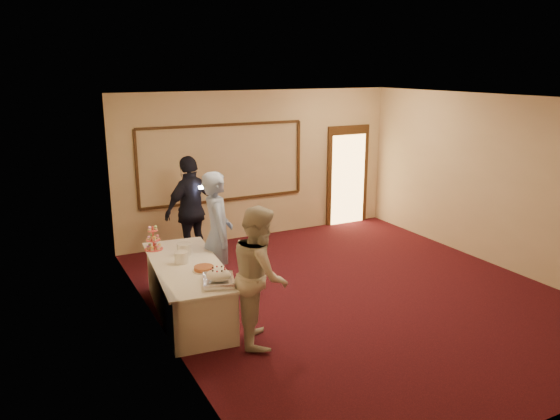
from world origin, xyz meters
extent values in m
plane|color=black|center=(0.00, 0.00, 0.00)|extent=(7.00, 7.00, 0.00)
cube|color=beige|center=(0.00, 3.50, 1.50)|extent=(6.00, 0.04, 3.00)
cube|color=beige|center=(-3.00, 0.00, 1.50)|extent=(0.04, 7.00, 3.00)
cube|color=beige|center=(3.00, 0.00, 1.50)|extent=(0.04, 7.00, 3.00)
cube|color=white|center=(0.00, 0.00, 3.00)|extent=(6.00, 7.00, 0.04)
cube|color=#331C0F|center=(-0.80, 3.47, 0.85)|extent=(3.40, 0.04, 0.05)
cube|color=#331C0F|center=(-0.80, 3.47, 2.35)|extent=(3.40, 0.04, 0.05)
cube|color=#331C0F|center=(-2.50, 3.47, 1.60)|extent=(0.05, 0.04, 1.50)
cube|color=#331C0F|center=(0.90, 3.47, 1.60)|extent=(0.05, 0.04, 1.50)
cube|color=#331C0F|center=(2.15, 3.46, 1.10)|extent=(1.05, 0.06, 2.20)
cube|color=#FFBF66|center=(2.15, 3.43, 1.00)|extent=(0.85, 0.02, 2.00)
cube|color=white|center=(-2.54, 0.45, 0.37)|extent=(1.05, 2.33, 0.74)
cube|color=white|center=(-2.54, 0.45, 0.76)|extent=(1.17, 2.47, 0.03)
cube|color=silver|center=(-2.39, -0.40, 0.79)|extent=(0.51, 0.58, 0.04)
ellipsoid|color=white|center=(-2.39, -0.40, 0.88)|extent=(0.31, 0.31, 0.14)
cube|color=silver|center=(-2.29, -0.26, 0.81)|extent=(0.07, 0.34, 0.01)
cylinder|color=#F05453|center=(-2.79, 1.30, 0.95)|extent=(0.02, 0.02, 0.36)
cylinder|color=#F05453|center=(-2.79, 1.30, 0.78)|extent=(0.27, 0.27, 0.01)
cylinder|color=#F05453|center=(-2.79, 1.30, 0.92)|extent=(0.21, 0.21, 0.01)
cylinder|color=#F05453|center=(-2.79, 1.30, 1.07)|extent=(0.15, 0.15, 0.01)
cylinder|color=white|center=(-2.59, 0.54, 0.85)|extent=(0.19, 0.19, 0.16)
cylinder|color=white|center=(-2.59, 0.54, 0.93)|extent=(0.20, 0.20, 0.01)
cylinder|color=white|center=(-2.45, 0.86, 0.85)|extent=(0.20, 0.20, 0.17)
cylinder|color=white|center=(-2.45, 0.86, 0.94)|extent=(0.21, 0.21, 0.01)
cylinder|color=white|center=(-2.41, 0.11, 0.78)|extent=(0.31, 0.31, 0.01)
cylinder|color=brown|center=(-2.41, 0.11, 0.81)|extent=(0.27, 0.27, 0.05)
imported|color=#8197CA|center=(-1.88, 0.95, 0.98)|extent=(0.62, 0.80, 1.95)
imported|color=beige|center=(-1.93, -0.67, 0.90)|extent=(0.94, 1.05, 1.80)
imported|color=black|center=(-1.78, 2.53, 0.98)|extent=(1.24, 0.87, 1.95)
cube|color=white|center=(-1.68, 2.29, 1.43)|extent=(0.08, 0.06, 0.05)
camera|label=1|loc=(-4.64, -6.54, 3.45)|focal=35.00mm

